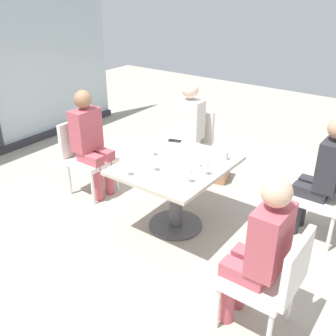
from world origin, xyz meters
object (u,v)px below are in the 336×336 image
(chair_near_window, at_px, (85,153))
(wine_glass_5, at_px, (127,162))
(wine_glass_0, at_px, (153,158))
(dining_table_main, at_px, (176,180))
(person_front_left, at_px, (260,248))
(chair_front_left, at_px, (272,278))
(chair_far_right, at_px, (191,140))
(chair_front_right, at_px, (331,195))
(cell_phone_on_table, at_px, (175,141))
(wine_glass_4, at_px, (206,162))
(wine_glass_1, at_px, (189,169))
(coffee_cup, at_px, (224,155))
(wine_glass_3, at_px, (200,155))
(person_far_right, at_px, (187,128))
(handbag_0, at_px, (222,170))
(wine_glass_2, at_px, (151,143))
(person_near_window, at_px, (90,139))
(person_front_right, at_px, (323,173))

(chair_near_window, relative_size, wine_glass_5, 4.70)
(wine_glass_0, bearing_deg, wine_glass_5, 147.44)
(dining_table_main, height_order, wine_glass_5, wine_glass_5)
(person_front_left, bearing_deg, dining_table_main, 59.47)
(chair_front_left, bearing_deg, chair_far_right, 45.90)
(chair_front_right, relative_size, cell_phone_on_table, 6.04)
(person_front_left, relative_size, wine_glass_4, 6.81)
(dining_table_main, relative_size, wine_glass_1, 6.12)
(chair_front_right, xyz_separation_m, cell_phone_on_table, (-0.25, 1.66, 0.24))
(coffee_cup, bearing_deg, person_front_left, -140.79)
(chair_far_right, distance_m, coffee_cup, 1.15)
(chair_near_window, xyz_separation_m, wine_glass_3, (0.06, -1.54, 0.37))
(person_far_right, relative_size, cell_phone_on_table, 8.75)
(wine_glass_3, bearing_deg, dining_table_main, 105.36)
(coffee_cup, xyz_separation_m, handbag_0, (0.84, 0.45, -0.64))
(coffee_cup, relative_size, cell_phone_on_table, 0.62)
(dining_table_main, bearing_deg, wine_glass_4, -96.37)
(wine_glass_2, bearing_deg, coffee_cup, -61.64)
(dining_table_main, distance_m, person_far_right, 1.10)
(wine_glass_2, relative_size, coffee_cup, 2.06)
(chair_front_left, height_order, person_far_right, person_far_right)
(chair_front_right, bearing_deg, wine_glass_3, 120.80)
(dining_table_main, height_order, wine_glass_0, wine_glass_0)
(wine_glass_0, distance_m, coffee_cup, 0.75)
(person_far_right, distance_m, wine_glass_0, 1.30)
(wine_glass_4, xyz_separation_m, cell_phone_on_table, (0.50, 0.70, -0.13))
(chair_far_right, distance_m, wine_glass_3, 1.31)
(wine_glass_0, height_order, handbag_0, wine_glass_0)
(wine_glass_3, distance_m, coffee_cup, 0.33)
(chair_near_window, distance_m, wine_glass_5, 1.25)
(chair_near_window, xyz_separation_m, coffee_cup, (0.36, -1.65, 0.28))
(chair_front_right, distance_m, wine_glass_5, 1.97)
(chair_near_window, bearing_deg, wine_glass_0, -101.74)
(person_far_right, distance_m, person_near_window, 1.18)
(chair_near_window, xyz_separation_m, wine_glass_5, (-0.47, -1.10, 0.37))
(wine_glass_1, height_order, coffee_cup, wine_glass_1)
(chair_front_left, relative_size, wine_glass_2, 4.70)
(wine_glass_1, xyz_separation_m, wine_glass_3, (0.32, 0.08, 0.00))
(dining_table_main, distance_m, cell_phone_on_table, 0.61)
(chair_far_right, bearing_deg, cell_phone_on_table, -163.94)
(person_front_left, distance_m, person_front_right, 1.42)
(wine_glass_0, bearing_deg, wine_glass_2, 41.44)
(chair_front_right, bearing_deg, wine_glass_4, 128.03)
(wine_glass_0, height_order, cell_phone_on_table, wine_glass_0)
(person_far_right, bearing_deg, person_front_right, -98.18)
(handbag_0, bearing_deg, chair_near_window, 120.30)
(wine_glass_2, relative_size, wine_glass_4, 1.00)
(person_near_window, distance_m, person_front_right, 2.52)
(dining_table_main, bearing_deg, wine_glass_3, -74.64)
(person_front_left, height_order, wine_glass_4, person_front_left)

